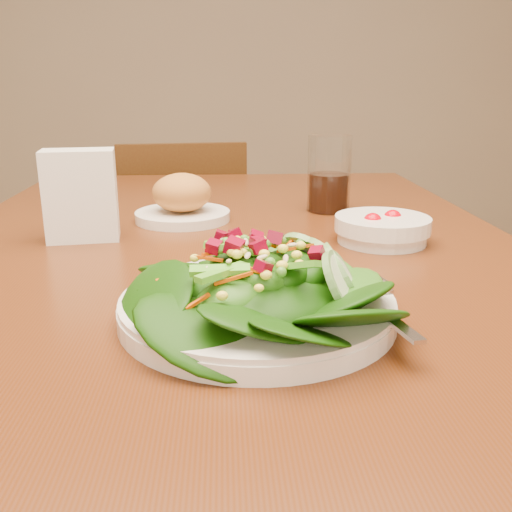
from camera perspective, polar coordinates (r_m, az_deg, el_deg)
The scene contains 7 objects.
dining_table at distance 0.85m, azimuth -2.72°, elevation -6.07°, with size 0.90×1.40×0.75m.
chair_far at distance 1.80m, azimuth -7.15°, elevation -0.77°, with size 0.42×0.42×0.82m.
salad_plate at distance 0.58m, azimuth 1.08°, elevation -3.43°, with size 0.29×0.28×0.08m.
bread_plate at distance 1.00m, azimuth -7.40°, elevation 5.43°, with size 0.16×0.16×0.08m.
tomato_bowl at distance 0.88m, azimuth 12.50°, elevation 2.67°, with size 0.14×0.14×0.05m.
drinking_glass at distance 1.07m, azimuth 7.30°, elevation 7.64°, with size 0.08×0.08×0.14m.
napkin_holder at distance 0.90m, azimuth -17.14°, elevation 6.05°, with size 0.11×0.07×0.14m.
Camera 1 is at (-0.00, -0.78, 0.99)m, focal length 40.00 mm.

